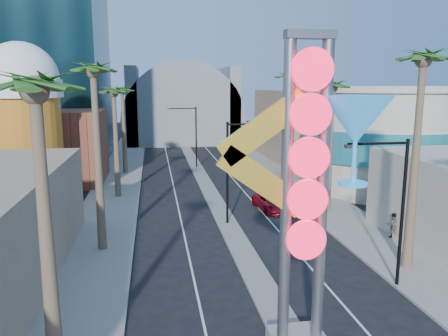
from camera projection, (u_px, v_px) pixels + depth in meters
sidewalk_west at (117, 185)px, 47.01m from camera, size 5.00×100.00×0.15m
sidewalk_east at (287, 179)px, 50.02m from camera, size 5.00×100.00×0.15m
median at (202, 177)px, 51.42m from camera, size 1.60×84.00×0.15m
brick_filler_west at (57, 147)px, 48.16m from camera, size 10.00×10.00×8.00m
filler_east at (304, 126)px, 62.74m from camera, size 10.00×20.00×10.00m
beer_mug at (24, 117)px, 39.53m from camera, size 7.00×7.00×14.50m
turquoise_building at (381, 138)px, 45.56m from camera, size 16.60×16.60×10.60m
canopy at (182, 119)px, 83.61m from camera, size 22.00×16.00×22.00m
neon_sign at (326, 177)px, 16.23m from camera, size 6.53×2.60×12.55m
streetlight_0 at (235, 163)px, 33.16m from camera, size 3.79×0.25×8.00m
streetlight_1 at (192, 131)px, 56.26m from camera, size 3.79×0.25×8.00m
streetlight_2 at (395, 200)px, 22.51m from camera, size 3.45×0.25×8.00m
palm_0 at (36, 109)px, 13.25m from camera, size 2.40×2.40×11.70m
palm_1 at (94, 83)px, 26.67m from camera, size 2.40×2.40×12.70m
palm_2 at (114, 98)px, 40.49m from camera, size 2.40×2.40×11.20m
palm_3 at (122, 96)px, 52.13m from camera, size 2.40×2.40×11.20m
palm_5 at (422, 74)px, 23.62m from camera, size 2.40×2.40×13.20m
palm_6 at (332, 95)px, 35.50m from camera, size 2.40×2.40×11.70m
palm_7 at (288, 84)px, 46.97m from camera, size 2.40×2.40×12.70m
red_pickup at (272, 202)px, 37.76m from camera, size 2.81×5.20×1.38m
pedestrian_b at (393, 225)px, 30.54m from camera, size 1.04×0.93×1.77m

